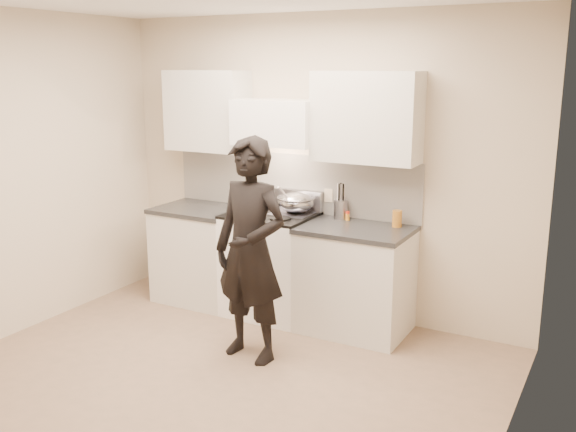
{
  "coord_description": "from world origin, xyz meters",
  "views": [
    {
      "loc": [
        2.52,
        -3.43,
        2.24
      ],
      "look_at": [
        0.08,
        1.05,
        1.04
      ],
      "focal_mm": 40.0,
      "sensor_mm": 36.0,
      "label": 1
    }
  ],
  "objects": [
    {
      "name": "person",
      "position": [
        0.03,
        0.56,
        0.87
      ],
      "size": [
        0.68,
        0.49,
        1.74
      ],
      "primitive_type": "imported",
      "rotation": [
        0.0,
        0.0,
        -0.12
      ],
      "color": "black",
      "rests_on": "ground"
    },
    {
      "name": "spice_jar",
      "position": [
        0.37,
        1.62,
        0.96
      ],
      "size": [
        0.04,
        0.04,
        0.08
      ],
      "color": "orange",
      "rests_on": "counter_right"
    },
    {
      "name": "oil_glass",
      "position": [
        0.82,
        1.6,
        0.99
      ],
      "size": [
        0.08,
        0.08,
        0.14
      ],
      "color": "#AF6E20",
      "rests_on": "counter_right"
    },
    {
      "name": "stock_pot",
      "position": [
        -0.5,
        1.32,
        1.04
      ],
      "size": [
        0.36,
        0.27,
        0.17
      ],
      "color": "#AFAFB7",
      "rests_on": "stove"
    },
    {
      "name": "counter_left",
      "position": [
        -1.08,
        1.43,
        0.46
      ],
      "size": [
        0.82,
        0.67,
        0.92
      ],
      "color": "silver",
      "rests_on": "ground"
    },
    {
      "name": "stove",
      "position": [
        -0.3,
        1.42,
        0.47
      ],
      "size": [
        0.76,
        0.65,
        0.96
      ],
      "color": "white",
      "rests_on": "ground"
    },
    {
      "name": "counter_right",
      "position": [
        0.53,
        1.43,
        0.46
      ],
      "size": [
        0.92,
        0.67,
        0.92
      ],
      "color": "silver",
      "rests_on": "ground"
    },
    {
      "name": "wok",
      "position": [
        -0.1,
        1.53,
        1.05
      ],
      "size": [
        0.34,
        0.42,
        0.27
      ],
      "color": "#AFAFB7",
      "rests_on": "stove"
    },
    {
      "name": "utensil_crock",
      "position": [
        0.29,
        1.65,
        1.02
      ],
      "size": [
        0.12,
        0.12,
        0.32
      ],
      "color": "#9998A0",
      "rests_on": "counter_right"
    },
    {
      "name": "room_shell",
      "position": [
        -0.06,
        0.37,
        1.6
      ],
      "size": [
        4.04,
        3.54,
        2.7
      ],
      "color": "#C5B399",
      "rests_on": "ground"
    },
    {
      "name": "ground_plane",
      "position": [
        0.0,
        0.0,
        0.0
      ],
      "size": [
        4.0,
        4.0,
        0.0
      ],
      "primitive_type": "plane",
      "color": "#896C55"
    }
  ]
}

